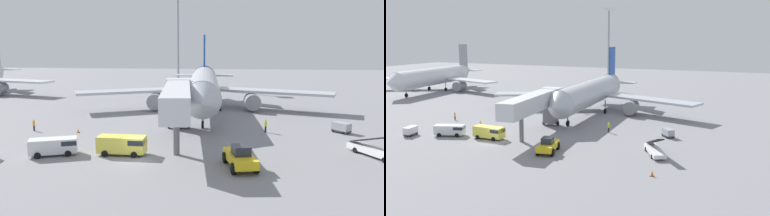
{
  "view_description": "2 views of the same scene",
  "coord_description": "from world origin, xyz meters",
  "views": [
    {
      "loc": [
        9.82,
        -36.53,
        11.77
      ],
      "look_at": [
        4.0,
        17.23,
        2.63
      ],
      "focal_mm": 34.9,
      "sensor_mm": 36.0,
      "label": 1
    },
    {
      "loc": [
        38.55,
        -52.7,
        16.81
      ],
      "look_at": [
        5.84,
        19.92,
        2.76
      ],
      "focal_mm": 38.71,
      "sensor_mm": 36.0,
      "label": 2
    }
  ],
  "objects": [
    {
      "name": "jet_bridge",
      "position": [
        3.21,
        8.08,
        5.3
      ],
      "size": [
        5.71,
        20.84,
        7.06
      ],
      "color": "silver",
      "rests_on": "ground"
    },
    {
      "name": "safety_cone_bravo",
      "position": [
        -10.92,
        11.02,
        0.28
      ],
      "size": [
        0.36,
        0.36,
        0.56
      ],
      "color": "black",
      "rests_on": "ground"
    },
    {
      "name": "service_van_outer_left",
      "position": [
        -1.8,
        1.58,
        1.19
      ],
      "size": [
        5.23,
        2.27,
        2.06
      ],
      "color": "#E5DB4C",
      "rests_on": "ground"
    },
    {
      "name": "belt_loader_truck",
      "position": [
        25.14,
        3.69,
        0.76
      ],
      "size": [
        4.56,
        6.61,
        3.15
      ],
      "color": "white",
      "rests_on": "ground"
    },
    {
      "name": "apron_light_mast",
      "position": [
        -5.31,
        67.45,
        17.43
      ],
      "size": [
        2.4,
        2.4,
        25.03
      ],
      "color": "#93969B",
      "rests_on": "ground"
    },
    {
      "name": "ground_crew_worker_midground",
      "position": [
        -17.45,
        11.4,
        0.86
      ],
      "size": [
        0.32,
        0.32,
        1.62
      ],
      "color": "#1E2333",
      "rests_on": "ground"
    },
    {
      "name": "ground_crew_worker_foreground",
      "position": [
        14.45,
        13.86,
        0.98
      ],
      "size": [
        0.47,
        0.47,
        1.86
      ],
      "color": "#1E2333",
      "rests_on": "ground"
    },
    {
      "name": "airplane_at_gate",
      "position": [
        4.78,
        29.38,
        4.49
      ],
      "size": [
        46.66,
        42.08,
        13.93
      ],
      "color": "#B7BCC6",
      "rests_on": "ground"
    },
    {
      "name": "baggage_cart_rear_left",
      "position": [
        24.66,
        14.74,
        0.78
      ],
      "size": [
        2.42,
        2.57,
        1.41
      ],
      "color": "#38383D",
      "rests_on": "ground"
    },
    {
      "name": "ground_plane",
      "position": [
        0.0,
        0.0,
        0.0
      ],
      "size": [
        300.0,
        300.0,
        0.0
      ],
      "primitive_type": "plane",
      "color": "gray"
    },
    {
      "name": "pushback_tug",
      "position": [
        10.72,
        -1.52,
        1.07
      ],
      "size": [
        3.56,
        5.79,
        2.31
      ],
      "color": "yellow",
      "rests_on": "ground"
    },
    {
      "name": "service_van_far_left",
      "position": [
        -9.11,
        0.64,
        1.07
      ],
      "size": [
        5.27,
        3.54,
        1.85
      ],
      "color": "silver",
      "rests_on": "ground"
    }
  ]
}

